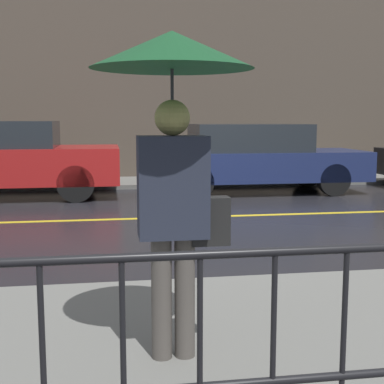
{
  "coord_description": "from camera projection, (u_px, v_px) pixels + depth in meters",
  "views": [
    {
      "loc": [
        -1.99,
        -8.52,
        1.6
      ],
      "look_at": [
        -1.21,
        -3.56,
        0.91
      ],
      "focal_mm": 50.0,
      "sensor_mm": 36.0,
      "label": 1
    }
  ],
  "objects": [
    {
      "name": "ground_plane",
      "position": [
        230.0,
        216.0,
        8.86
      ],
      "size": [
        80.0,
        80.0,
        0.0
      ],
      "primitive_type": "plane",
      "color": "black"
    },
    {
      "name": "sidewalk_far",
      "position": [
        189.0,
        181.0,
        13.33
      ],
      "size": [
        28.0,
        1.83,
        0.1
      ],
      "color": "slate",
      "rests_on": "ground_plane"
    },
    {
      "name": "lane_marking",
      "position": [
        230.0,
        216.0,
        8.86
      ],
      "size": [
        25.2,
        0.12,
        0.01
      ],
      "color": "gold",
      "rests_on": "ground_plane"
    },
    {
      "name": "building_storefront",
      "position": [
        182.0,
        60.0,
        13.96
      ],
      "size": [
        28.0,
        0.3,
        6.25
      ],
      "color": "#4C4238",
      "rests_on": "ground_plane"
    },
    {
      "name": "pedestrian",
      "position": [
        173.0,
        107.0,
        3.19
      ],
      "size": [
        0.98,
        0.98,
        2.01
      ],
      "color": "#4C4742",
      "rests_on": "sidewalk_near"
    },
    {
      "name": "car_red",
      "position": [
        6.0,
        159.0,
        10.81
      ],
      "size": [
        4.45,
        1.82,
        1.56
      ],
      "color": "maroon",
      "rests_on": "ground_plane"
    },
    {
      "name": "car_navy",
      "position": [
        254.0,
        158.0,
        11.62
      ],
      "size": [
        4.68,
        1.76,
        1.49
      ],
      "color": "#19234C",
      "rests_on": "ground_plane"
    }
  ]
}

